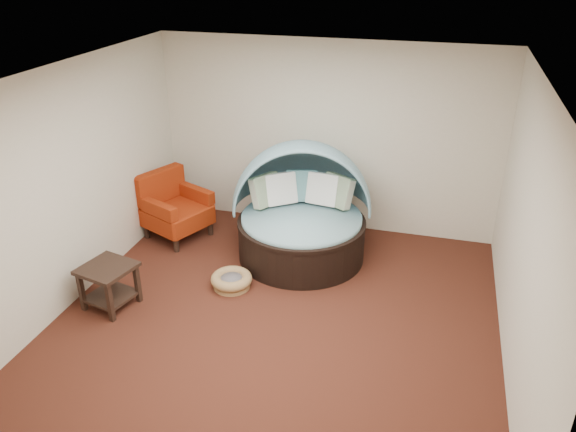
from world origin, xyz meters
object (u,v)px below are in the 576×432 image
(red_armchair, at_px, (174,208))
(side_table, at_px, (109,281))
(canopy_daybed, at_px, (302,205))
(pet_basket, at_px, (232,280))

(red_armchair, bearing_deg, side_table, -64.61)
(canopy_daybed, distance_m, red_armchair, 1.97)
(canopy_daybed, bearing_deg, red_armchair, 164.69)
(pet_basket, xyz_separation_m, red_armchair, (-1.31, 1.11, 0.35))
(canopy_daybed, relative_size, pet_basket, 3.52)
(canopy_daybed, height_order, red_armchair, canopy_daybed)
(canopy_daybed, bearing_deg, pet_basket, -135.08)
(red_armchair, height_order, side_table, red_armchair)
(pet_basket, height_order, side_table, side_table)
(red_armchair, bearing_deg, pet_basket, -16.57)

